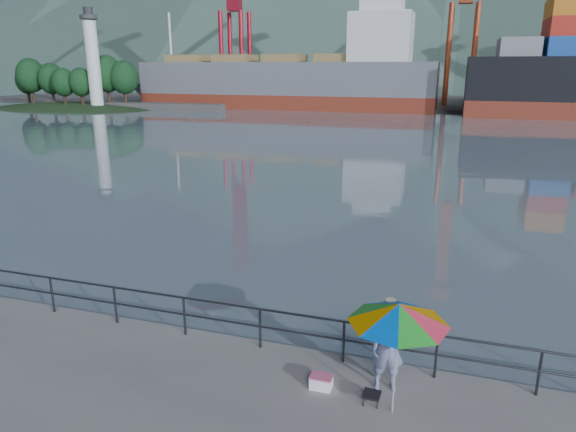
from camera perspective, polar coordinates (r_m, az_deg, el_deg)
The scene contains 10 objects.
harbor_water at distance 138.65m, azimuth 16.19°, elevation 13.06°, with size 500.00×280.00×0.00m, color slate.
far_dock at distance 101.74m, azimuth 21.09°, elevation 11.66°, with size 200.00×40.00×0.40m, color #514F4C.
guardrail at distance 12.72m, azimuth -7.42°, elevation -11.54°, with size 22.00×0.06×1.03m.
lighthouse_islet at distance 92.65m, azimuth -22.99°, elevation 11.26°, with size 48.00×26.40×19.20m.
fisherman at distance 10.95m, azimuth 11.04°, elevation -14.20°, with size 0.68×0.44×1.86m, color navy.
beach_umbrella at distance 9.73m, azimuth 12.20°, elevation -10.54°, with size 2.07×2.07×2.30m.
folding_stool at distance 10.90m, azimuth 9.25°, elevation -19.34°, with size 0.36×0.36×0.22m.
cooler_bag at distance 11.20m, azimuth 3.71°, elevation -17.98°, with size 0.44×0.30×0.26m, color white.
fishing_rod at distance 12.28m, azimuth 9.39°, elevation -15.53°, with size 0.02×0.02×2.29m, color black.
bulk_carrier at distance 85.01m, azimuth 0.79°, elevation 14.82°, with size 48.07×8.32×14.50m.
Camera 1 is at (4.94, -8.41, 6.44)m, focal length 32.00 mm.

